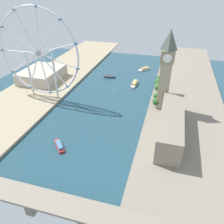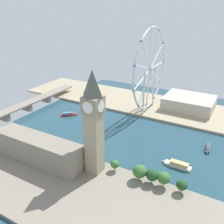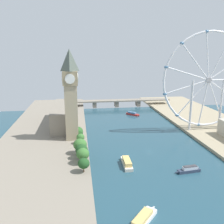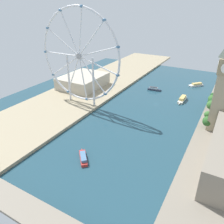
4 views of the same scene
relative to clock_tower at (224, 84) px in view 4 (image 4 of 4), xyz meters
The scene contains 11 objects.
ground_plane 95.08m from the clock_tower, 26.83° to the right, with size 374.03×374.03×0.00m, color #234756.
riverbank_right 184.33m from the clock_tower, 11.82° to the right, with size 90.00×520.00×3.00m, color tan.
clock_tower is the anchor object (origin of this frame).
tree_row_embankment 53.74m from the clock_tower, 77.48° to the right, with size 13.58×85.84×13.76m.
ferris_wheel 153.04m from the clock_tower, ahead, with size 108.13×3.20×111.07m.
riverside_hall 193.27m from the clock_tower, 11.17° to the right, with size 52.89×66.64×16.78m, color #BCB29E.
river_bridge 182.00m from the clock_tower, 66.04° to the left, with size 186.03×16.34×11.34m.
tour_boat_0 129.94m from the clock_tower, 41.71° to the right, with size 21.36×6.11×5.23m.
tour_boat_1 90.08m from the clock_tower, 53.76° to the right, with size 7.03×28.94×5.67m.
tour_boat_2 140.35m from the clock_tower, 48.90° to the left, with size 18.53×19.94×4.61m.
tour_boat_3 144.69m from the clock_tower, 72.69° to the right, with size 20.79×22.43×4.81m.
Camera 4 is at (-77.60, 250.27, 116.14)m, focal length 35.36 mm.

